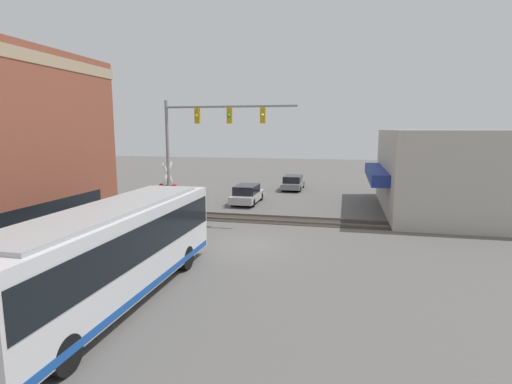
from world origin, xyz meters
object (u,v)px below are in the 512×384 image
at_px(crossing_signal, 168,186).
at_px(parked_car_grey, 293,183).
at_px(pedestrian_at_crossing, 203,208).
at_px(parked_car_silver, 247,195).
at_px(city_bus, 112,250).

relative_size(crossing_signal, parked_car_grey, 0.81).
height_order(parked_car_grey, pedestrian_at_crossing, pedestrian_at_crossing).
height_order(crossing_signal, parked_car_silver, crossing_signal).
bearing_deg(parked_car_silver, crossing_signal, 154.63).
distance_m(city_bus, crossing_signal, 12.10).
distance_m(parked_car_silver, parked_car_grey, 8.46).
xyz_separation_m(parked_car_grey, pedestrian_at_crossing, (-14.60, 3.90, 0.19)).
xyz_separation_m(city_bus, crossing_signal, (11.61, 3.38, 0.47)).
bearing_deg(parked_car_silver, parked_car_grey, -17.89).
bearing_deg(parked_car_grey, crossing_signal, 158.50).
height_order(crossing_signal, parked_car_grey, crossing_signal).
relative_size(city_bus, parked_car_silver, 2.38).
height_order(crossing_signal, pedestrian_at_crossing, crossing_signal).
distance_m(city_bus, parked_car_grey, 26.94).
height_order(city_bus, parked_car_grey, city_bus).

